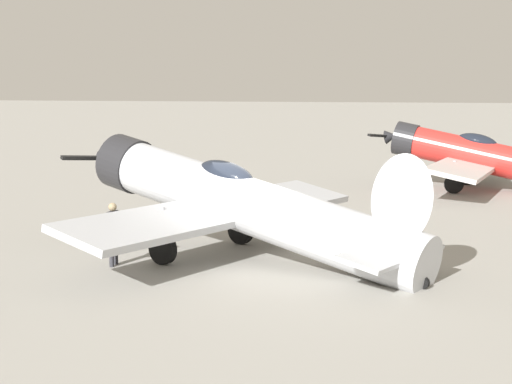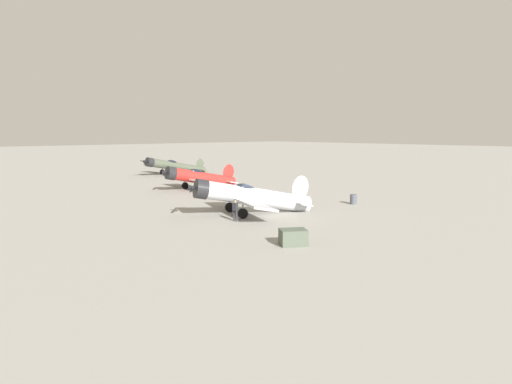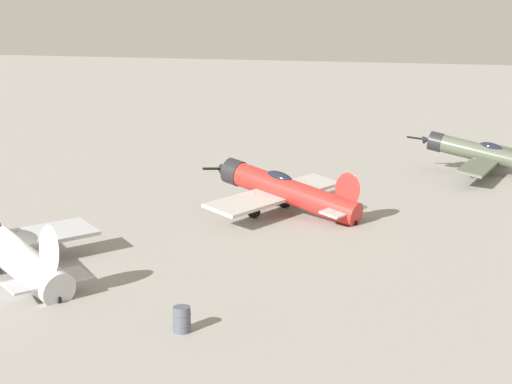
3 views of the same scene
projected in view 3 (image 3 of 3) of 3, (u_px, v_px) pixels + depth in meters
name	position (u px, v px, depth m)	size (l,w,h in m)	color
ground_plane	(3.00, 277.00, 35.97)	(400.00, 400.00, 0.00)	gray
airplane_mid_apron	(284.00, 190.00, 47.44)	(9.82, 11.29, 3.05)	red
airplane_far_line	(498.00, 157.00, 59.85)	(12.09, 13.55, 3.23)	#4C5442
fuel_drum	(182.00, 319.00, 29.53)	(0.64, 0.64, 0.91)	#474C56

